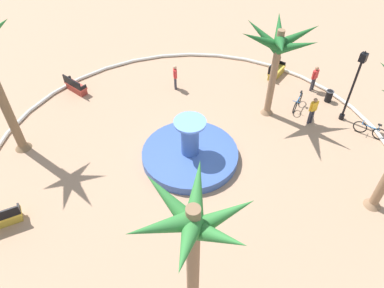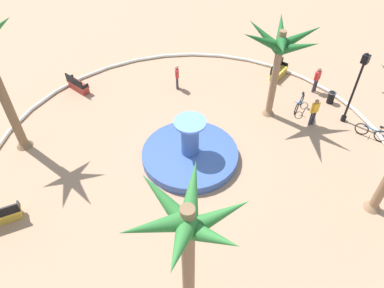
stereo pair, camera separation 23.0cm
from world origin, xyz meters
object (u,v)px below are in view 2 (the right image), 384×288
palm_tree_by_curb (280,49)px  trash_bin (331,97)px  lamppost (357,83)px  bench_north (2,216)px  bench_east (278,72)px  person_pedestrian_stroll (177,76)px  person_cyclist_photo (314,111)px  palm_tree_near_fountain (187,237)px  bicycle_by_lamppost (299,104)px  person_cyclist_helmet (317,79)px  bicycle_red_frame (371,132)px  bench_west (78,86)px  fountain (190,153)px

palm_tree_by_curb → trash_bin: palm_tree_by_curb is taller
lamppost → bench_north: bearing=67.0°
bench_east → trash_bin: size_ratio=2.27×
trash_bin → person_pedestrian_stroll: 9.22m
person_cyclist_photo → bench_east: bearing=-32.9°
palm_tree_near_fountain → bicycle_by_lamppost: 13.84m
bench_north → person_cyclist_helmet: (-4.29, -17.65, 0.58)m
bench_north → lamppost: 17.89m
bench_east → lamppost: lamppost is taller
bench_north → trash_bin: 18.20m
lamppost → person_pedestrian_stroll: 10.01m
lamppost → person_pedestrian_stroll: bearing=26.4°
bench_north → person_pedestrian_stroll: (1.90, -11.96, 0.56)m
bench_east → person_pedestrian_stroll: person_pedestrian_stroll is taller
person_cyclist_helmet → person_pedestrian_stroll: bearing=42.6°
bicycle_red_frame → bench_west: bearing=30.1°
bench_north → person_pedestrian_stroll: person_pedestrian_stroll is taller
bench_north → lamppost: (-6.95, -16.35, 2.14)m
palm_tree_near_fountain → bicycle_by_lamppost: palm_tree_near_fountain is taller
bench_east → fountain: bearing=97.3°
bench_east → bench_north: (1.79, 17.41, 0.00)m
palm_tree_by_curb → bench_east: size_ratio=3.21×
fountain → palm_tree_near_fountain: (-5.29, 5.35, 4.47)m
bench_west → lamppost: (-12.99, -8.84, 2.14)m
lamppost → person_cyclist_helmet: size_ratio=2.57×
palm_tree_by_curb → bench_east: bearing=-62.8°
palm_tree_near_fountain → lamppost: 13.72m
lamppost → bench_east: bearing=-11.6°
bench_west → person_cyclist_photo: bearing=-148.5°
palm_tree_by_curb → person_cyclist_photo: bearing=-157.9°
fountain → lamppost: bearing=-116.2°
fountain → bench_east: fountain is taller
palm_tree_by_curb → fountain: bearing=83.6°
bench_east → lamppost: bearing=168.4°
person_cyclist_helmet → person_cyclist_photo: (-1.55, 2.86, 0.01)m
lamppost → bicycle_red_frame: (-1.70, 0.33, -2.11)m
bench_north → bench_west: bearing=-51.2°
trash_bin → bicycle_by_lamppost: (0.98, 1.85, -0.00)m
person_cyclist_helmet → person_pedestrian_stroll: person_cyclist_helmet is taller
bench_east → person_cyclist_helmet: (-2.50, -0.24, 0.58)m
person_cyclist_helmet → person_cyclist_photo: 3.25m
palm_tree_near_fountain → bicycle_red_frame: (-0.39, -13.13, -4.41)m
fountain → bench_west: (9.01, 0.73, 0.02)m
bicycle_red_frame → person_cyclist_helmet: size_ratio=1.03×
bench_north → person_cyclist_photo: bearing=-111.5°
lamppost → trash_bin: 2.70m
person_cyclist_helmet → bench_north: bearing=76.3°
palm_tree_by_curb → person_cyclist_helmet: 4.98m
palm_tree_by_curb → bicycle_red_frame: (-5.05, -2.13, -3.72)m
bicycle_red_frame → person_cyclist_helmet: person_cyclist_helmet is taller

